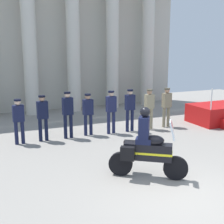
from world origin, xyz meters
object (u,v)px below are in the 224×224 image
object	(u,v)px
officer_in_row_0	(19,118)
motorcycle_with_rider	(145,149)
officer_in_row_1	(43,114)
officer_in_row_7	(167,104)
reviewing_stand	(219,114)
officer_in_row_4	(111,109)
officer_in_row_6	(149,106)
officer_in_row_2	(68,111)
officer_in_row_3	(88,111)
officer_in_row_5	(130,107)

from	to	relation	value
officer_in_row_0	motorcycle_with_rider	distance (m)	5.04
officer_in_row_1	officer_in_row_7	xyz separation A→B (m)	(5.26, -0.09, 0.00)
reviewing_stand	officer_in_row_4	distance (m)	5.28
officer_in_row_0	officer_in_row_6	distance (m)	5.23
officer_in_row_0	motorcycle_with_rider	world-z (taller)	motorcycle_with_rider
reviewing_stand	officer_in_row_7	distance (m)	2.73
officer_in_row_2	officer_in_row_7	xyz separation A→B (m)	(4.33, -0.06, -0.05)
officer_in_row_7	motorcycle_with_rider	bearing A→B (deg)	47.13
officer_in_row_1	officer_in_row_3	distance (m)	1.76
officer_in_row_1	officer_in_row_7	size ratio (longest dim) A/B	1.00
officer_in_row_3	officer_in_row_5	world-z (taller)	officer_in_row_5
officer_in_row_5	officer_in_row_7	xyz separation A→B (m)	(1.77, 0.02, -0.02)
officer_in_row_2	reviewing_stand	bearing A→B (deg)	172.97
reviewing_stand	officer_in_row_0	size ratio (longest dim) A/B	1.51
officer_in_row_0	officer_in_row_7	distance (m)	6.11
officer_in_row_0	officer_in_row_4	bearing A→B (deg)	175.33
officer_in_row_4	officer_in_row_6	size ratio (longest dim) A/B	1.01
reviewing_stand	officer_in_row_7	bearing A→B (deg)	172.46
officer_in_row_4	officer_in_row_6	distance (m)	1.71
officer_in_row_5	officer_in_row_7	distance (m)	1.77
officer_in_row_3	officer_in_row_7	bearing A→B (deg)	174.04
officer_in_row_1	reviewing_stand	bearing A→B (deg)	173.18
officer_in_row_6	motorcycle_with_rider	xyz separation A→B (m)	(-2.55, -4.17, -0.21)
officer_in_row_6	officer_in_row_0	bearing A→B (deg)	-4.69
officer_in_row_3	officer_in_row_5	xyz separation A→B (m)	(1.74, -0.16, 0.06)
officer_in_row_4	officer_in_row_5	bearing A→B (deg)	175.77
officer_in_row_1	officer_in_row_3	size ratio (longest dim) A/B	1.03
reviewing_stand	officer_in_row_1	bearing A→B (deg)	176.84
officer_in_row_2	officer_in_row_4	world-z (taller)	officer_in_row_2
officer_in_row_5	officer_in_row_0	bearing A→B (deg)	-4.59
officer_in_row_2	officer_in_row_5	xyz separation A→B (m)	(2.56, -0.08, -0.02)
officer_in_row_7	reviewing_stand	bearing A→B (deg)	168.80
officer_in_row_2	officer_in_row_4	distance (m)	1.74
officer_in_row_3	officer_in_row_5	size ratio (longest dim) A/B	0.95
officer_in_row_2	officer_in_row_5	size ratio (longest dim) A/B	1.02
officer_in_row_0	officer_in_row_5	world-z (taller)	officer_in_row_5
motorcycle_with_rider	officer_in_row_7	bearing A→B (deg)	86.32
officer_in_row_6	motorcycle_with_rider	world-z (taller)	motorcycle_with_rider
reviewing_stand	officer_in_row_5	distance (m)	4.46
officer_in_row_4	officer_in_row_7	distance (m)	2.59
officer_in_row_1	officer_in_row_7	distance (m)	5.26
officer_in_row_4	officer_in_row_6	bearing A→B (deg)	175.26
officer_in_row_5	officer_in_row_6	xyz separation A→B (m)	(0.89, -0.02, -0.02)
officer_in_row_0	officer_in_row_2	world-z (taller)	officer_in_row_2
officer_in_row_0	officer_in_row_3	bearing A→B (deg)	178.22
officer_in_row_1	officer_in_row_2	world-z (taller)	officer_in_row_2
reviewing_stand	officer_in_row_6	bearing A→B (deg)	174.98
officer_in_row_4	motorcycle_with_rider	world-z (taller)	motorcycle_with_rider
officer_in_row_1	officer_in_row_5	world-z (taller)	officer_in_row_5
officer_in_row_5	officer_in_row_6	distance (m)	0.89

